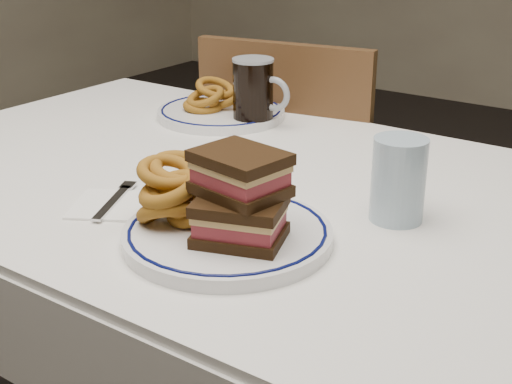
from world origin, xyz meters
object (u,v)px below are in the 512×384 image
Objects in this scene: main_plate at (228,234)px; beer_mug at (254,92)px; chair_far at (300,198)px; reuben_sandwich at (240,197)px; far_plate at (221,112)px.

beer_mug is at bearing 121.53° from main_plate.
chair_far is at bearing 114.37° from main_plate.
reuben_sandwich reaches higher than far_plate.
chair_far is 0.37m from far_plate.
far_plate is at bearing 128.65° from main_plate.
chair_far reaches higher than main_plate.
reuben_sandwich is at bearing -64.01° from chair_far.
chair_far is 3.25× the size of far_plate.
reuben_sandwich is (0.36, -0.74, 0.34)m from chair_far.
reuben_sandwich is at bearing -49.86° from far_plate.
chair_far is 0.89m from reuben_sandwich.
main_plate is (0.33, -0.72, 0.27)m from chair_far.
main_plate is 2.04× the size of reuben_sandwich.
beer_mug reaches higher than main_plate.
beer_mug is (-0.32, 0.48, -0.01)m from reuben_sandwich.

